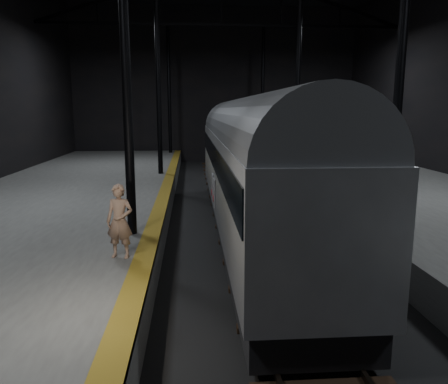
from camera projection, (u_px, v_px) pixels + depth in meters
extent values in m
plane|color=black|center=(246.00, 227.00, 16.91)|extent=(44.00, 44.00, 0.00)
cube|color=#4E4E4C|center=(47.00, 218.00, 16.27)|extent=(9.00, 43.80, 1.00)
cube|color=#4E4E4C|center=(433.00, 212.00, 17.37)|extent=(9.00, 43.80, 1.00)
cube|color=olive|center=(161.00, 203.00, 16.48)|extent=(0.50, 43.80, 0.01)
cube|color=#3F3328|center=(228.00, 224.00, 16.82)|extent=(0.08, 43.00, 0.14)
cube|color=#3F3328|center=(265.00, 223.00, 16.93)|extent=(0.08, 43.00, 0.14)
cube|color=black|center=(246.00, 226.00, 16.90)|extent=(2.40, 42.00, 0.12)
cylinder|color=black|center=(125.00, 52.00, 11.60)|extent=(0.26, 0.26, 10.00)
cylinder|color=black|center=(401.00, 55.00, 12.15)|extent=(0.26, 0.26, 10.00)
cylinder|color=black|center=(158.00, 81.00, 23.36)|extent=(0.26, 0.26, 10.00)
cylinder|color=black|center=(298.00, 82.00, 23.91)|extent=(0.26, 0.26, 10.00)
cylinder|color=black|center=(169.00, 91.00, 35.11)|extent=(0.26, 0.26, 10.00)
cylinder|color=black|center=(263.00, 91.00, 35.67)|extent=(0.26, 0.26, 10.00)
cube|color=black|center=(221.00, 25.00, 28.77)|extent=(23.60, 0.15, 0.18)
cube|color=#919498|center=(250.00, 173.00, 15.46)|extent=(2.61, 18.01, 2.70)
cube|color=black|center=(250.00, 219.00, 15.78)|extent=(2.39, 17.65, 0.77)
cube|color=black|center=(251.00, 155.00, 15.35)|extent=(2.67, 17.74, 0.81)
cylinder|color=slate|center=(251.00, 134.00, 15.21)|extent=(2.56, 17.83, 2.56)
cube|color=black|center=(288.00, 303.00, 9.66)|extent=(1.62, 1.98, 0.32)
cube|color=black|center=(233.00, 195.00, 22.02)|extent=(1.62, 1.98, 0.32)
cube|color=silver|center=(214.00, 193.00, 14.58)|extent=(0.04, 0.68, 0.95)
cube|color=silver|center=(213.00, 187.00, 15.64)|extent=(0.04, 0.68, 0.95)
cylinder|color=red|center=(213.00, 198.00, 14.78)|extent=(0.03, 0.23, 0.23)
cylinder|color=red|center=(212.00, 193.00, 15.84)|extent=(0.03, 0.23, 0.23)
imported|color=#A67F66|center=(120.00, 221.00, 10.34)|extent=(0.72, 0.55, 1.78)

